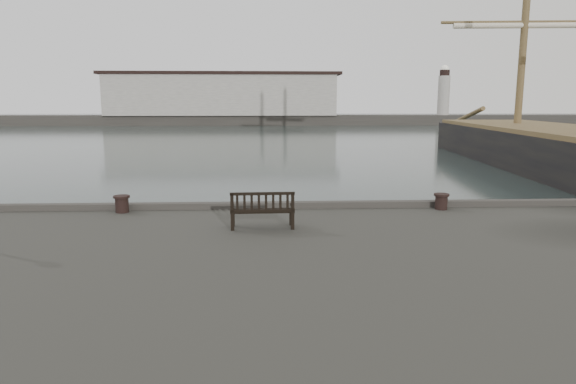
# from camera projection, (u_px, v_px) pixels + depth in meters

# --- Properties ---
(ground) EXTENTS (400.00, 400.00, 0.00)m
(ground) POSITION_uv_depth(u_px,v_px,m) (247.00, 258.00, 15.46)
(ground) COLOR black
(ground) RESTS_ON ground
(breakwater) EXTENTS (140.00, 9.50, 12.20)m
(breakwater) POSITION_uv_depth(u_px,v_px,m) (239.00, 104.00, 105.02)
(breakwater) COLOR #383530
(breakwater) RESTS_ON ground
(bench) EXTENTS (1.58, 0.59, 0.90)m
(bench) POSITION_uv_depth(u_px,v_px,m) (262.00, 217.00, 12.65)
(bench) COLOR black
(bench) RESTS_ON quay
(bollard_left) EXTENTS (0.60, 0.60, 0.48)m
(bollard_left) POSITION_uv_depth(u_px,v_px,m) (122.00, 204.00, 14.46)
(bollard_left) COLOR black
(bollard_left) RESTS_ON quay
(bollard_right) EXTENTS (0.50, 0.50, 0.46)m
(bollard_right) POSITION_uv_depth(u_px,v_px,m) (441.00, 202.00, 14.88)
(bollard_right) COLOR black
(bollard_right) RESTS_ON quay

